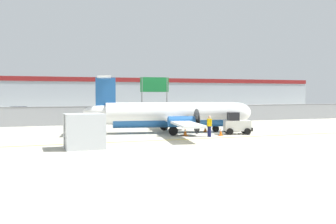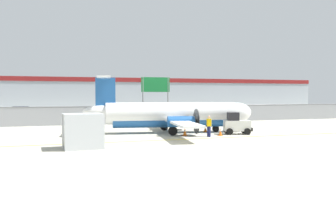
{
  "view_description": "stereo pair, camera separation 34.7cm",
  "coord_description": "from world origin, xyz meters",
  "px_view_note": "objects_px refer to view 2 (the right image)",
  "views": [
    {
      "loc": [
        -10.2,
        -24.27,
        3.42
      ],
      "look_at": [
        0.9,
        7.93,
        1.8
      ],
      "focal_mm": 40.0,
      "sensor_mm": 36.0,
      "label": 1
    },
    {
      "loc": [
        -9.87,
        -24.38,
        3.42
      ],
      "look_at": [
        0.9,
        7.93,
        1.8
      ],
      "focal_mm": 40.0,
      "sensor_mm": 36.0,
      "label": 2
    }
  ],
  "objects_px": {
    "baggage_tug": "(236,124)",
    "parked_car_4": "(196,110)",
    "parked_car_0": "(20,112)",
    "parked_car_2": "(106,111)",
    "ground_crew_worker": "(209,125)",
    "traffic_cone_near_left": "(220,132)",
    "cargo_container": "(83,131)",
    "parked_car_3": "(157,110)",
    "parked_car_1": "(75,114)",
    "commuter_airplane": "(175,115)",
    "traffic_cone_near_right": "(205,128)",
    "highway_sign": "(156,88)",
    "traffic_cone_far_left": "(185,132)"
  },
  "relations": [
    {
      "from": "baggage_tug",
      "to": "parked_car_4",
      "type": "bearing_deg",
      "value": 90.68
    },
    {
      "from": "parked_car_0",
      "to": "parked_car_2",
      "type": "relative_size",
      "value": 0.97
    },
    {
      "from": "ground_crew_worker",
      "to": "traffic_cone_near_left",
      "type": "distance_m",
      "value": 1.42
    },
    {
      "from": "baggage_tug",
      "to": "parked_car_0",
      "type": "height_order",
      "value": "baggage_tug"
    },
    {
      "from": "baggage_tug",
      "to": "cargo_container",
      "type": "relative_size",
      "value": 1.03
    },
    {
      "from": "traffic_cone_near_left",
      "to": "parked_car_3",
      "type": "xyz_separation_m",
      "value": [
        3.94,
        31.38,
        0.58
      ]
    },
    {
      "from": "parked_car_1",
      "to": "parked_car_4",
      "type": "distance_m",
      "value": 20.37
    },
    {
      "from": "commuter_airplane",
      "to": "parked_car_3",
      "type": "relative_size",
      "value": 3.74
    },
    {
      "from": "traffic_cone_near_right",
      "to": "parked_car_4",
      "type": "xyz_separation_m",
      "value": [
        9.45,
        24.95,
        0.58
      ]
    },
    {
      "from": "highway_sign",
      "to": "ground_crew_worker",
      "type": "bearing_deg",
      "value": -91.68
    },
    {
      "from": "traffic_cone_far_left",
      "to": "parked_car_4",
      "type": "xyz_separation_m",
      "value": [
        12.36,
        27.32,
        0.58
      ]
    },
    {
      "from": "cargo_container",
      "to": "parked_car_3",
      "type": "height_order",
      "value": "cargo_container"
    },
    {
      "from": "traffic_cone_far_left",
      "to": "parked_car_0",
      "type": "xyz_separation_m",
      "value": [
        -14.26,
        28.59,
        0.58
      ]
    },
    {
      "from": "cargo_container",
      "to": "parked_car_4",
      "type": "bearing_deg",
      "value": 54.51
    },
    {
      "from": "ground_crew_worker",
      "to": "traffic_cone_far_left",
      "type": "height_order",
      "value": "ground_crew_worker"
    },
    {
      "from": "commuter_airplane",
      "to": "ground_crew_worker",
      "type": "distance_m",
      "value": 4.27
    },
    {
      "from": "parked_car_2",
      "to": "highway_sign",
      "type": "bearing_deg",
      "value": -77.39
    },
    {
      "from": "commuter_airplane",
      "to": "traffic_cone_far_left",
      "type": "height_order",
      "value": "commuter_airplane"
    },
    {
      "from": "traffic_cone_near_right",
      "to": "parked_car_0",
      "type": "distance_m",
      "value": 31.34
    },
    {
      "from": "cargo_container",
      "to": "parked_car_0",
      "type": "distance_m",
      "value": 33.75
    },
    {
      "from": "commuter_airplane",
      "to": "parked_car_4",
      "type": "distance_m",
      "value": 27.67
    },
    {
      "from": "baggage_tug",
      "to": "ground_crew_worker",
      "type": "relative_size",
      "value": 1.5
    },
    {
      "from": "parked_car_3",
      "to": "highway_sign",
      "type": "xyz_separation_m",
      "value": [
        -4.66,
        -15.08,
        3.24
      ]
    },
    {
      "from": "parked_car_0",
      "to": "parked_car_2",
      "type": "height_order",
      "value": "same"
    },
    {
      "from": "baggage_tug",
      "to": "ground_crew_worker",
      "type": "bearing_deg",
      "value": -144.57
    },
    {
      "from": "traffic_cone_near_left",
      "to": "traffic_cone_far_left",
      "type": "height_order",
      "value": "same"
    },
    {
      "from": "parked_car_1",
      "to": "parked_car_4",
      "type": "relative_size",
      "value": 1.03
    },
    {
      "from": "traffic_cone_far_left",
      "to": "parked_car_1",
      "type": "height_order",
      "value": "parked_car_1"
    },
    {
      "from": "commuter_airplane",
      "to": "parked_car_1",
      "type": "bearing_deg",
      "value": 119.31
    },
    {
      "from": "ground_crew_worker",
      "to": "parked_car_4",
      "type": "relative_size",
      "value": 0.4
    },
    {
      "from": "parked_car_3",
      "to": "parked_car_4",
      "type": "xyz_separation_m",
      "value": [
        5.67,
        -3.08,
        0.0
      ]
    },
    {
      "from": "baggage_tug",
      "to": "ground_crew_worker",
      "type": "height_order",
      "value": "baggage_tug"
    },
    {
      "from": "parked_car_0",
      "to": "baggage_tug",
      "type": "bearing_deg",
      "value": 125.0
    },
    {
      "from": "commuter_airplane",
      "to": "traffic_cone_near_right",
      "type": "distance_m",
      "value": 3.18
    },
    {
      "from": "parked_car_1",
      "to": "ground_crew_worker",
      "type": "bearing_deg",
      "value": 117.63
    },
    {
      "from": "commuter_airplane",
      "to": "baggage_tug",
      "type": "distance_m",
      "value": 5.48
    },
    {
      "from": "cargo_container",
      "to": "parked_car_3",
      "type": "xyz_separation_m",
      "value": [
        15.41,
        35.1,
        -0.21
      ]
    },
    {
      "from": "commuter_airplane",
      "to": "parked_car_1",
      "type": "xyz_separation_m",
      "value": [
        -7.15,
        18.87,
        -0.71
      ]
    },
    {
      "from": "parked_car_0",
      "to": "parked_car_3",
      "type": "bearing_deg",
      "value": -173.22
    },
    {
      "from": "parked_car_4",
      "to": "traffic_cone_far_left",
      "type": "bearing_deg",
      "value": -112.36
    },
    {
      "from": "commuter_airplane",
      "to": "parked_car_3",
      "type": "distance_m",
      "value": 28.63
    },
    {
      "from": "traffic_cone_near_right",
      "to": "parked_car_4",
      "type": "bearing_deg",
      "value": 69.24
    },
    {
      "from": "cargo_container",
      "to": "traffic_cone_near_right",
      "type": "distance_m",
      "value": 13.63
    },
    {
      "from": "baggage_tug",
      "to": "parked_car_2",
      "type": "relative_size",
      "value": 0.58
    },
    {
      "from": "traffic_cone_far_left",
      "to": "highway_sign",
      "type": "bearing_deg",
      "value": 82.43
    },
    {
      "from": "ground_crew_worker",
      "to": "cargo_container",
      "type": "bearing_deg",
      "value": -179.63
    },
    {
      "from": "ground_crew_worker",
      "to": "highway_sign",
      "type": "distance_m",
      "value": 16.98
    },
    {
      "from": "ground_crew_worker",
      "to": "traffic_cone_far_left",
      "type": "bearing_deg",
      "value": 120.94
    },
    {
      "from": "commuter_airplane",
      "to": "traffic_cone_near_right",
      "type": "xyz_separation_m",
      "value": [
        2.9,
        -0.2,
        -1.29
      ]
    },
    {
      "from": "traffic_cone_near_left",
      "to": "parked_car_1",
      "type": "height_order",
      "value": "parked_car_1"
    }
  ]
}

